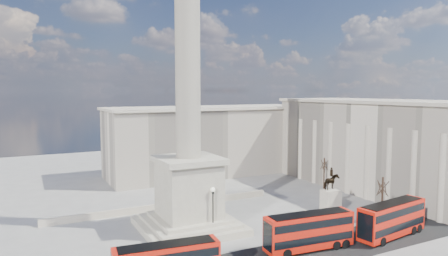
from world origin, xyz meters
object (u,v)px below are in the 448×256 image
pedestrian_standing (339,227)px  pedestrian_crossing (343,226)px  victorian_lamp (213,208)px  pedestrian_walking (331,226)px  nelsons_column (188,143)px  red_bus_b (310,231)px  equestrian_statue (331,198)px  red_bus_c (392,219)px

pedestrian_standing → pedestrian_crossing: 0.73m
pedestrian_standing → victorian_lamp: bearing=-59.1°
pedestrian_walking → pedestrian_crossing: (1.41, -1.00, 0.07)m
nelsons_column → pedestrian_crossing: bearing=-30.5°
nelsons_column → pedestrian_standing: nelsons_column is taller
victorian_lamp → pedestrian_crossing: victorian_lamp is taller
red_bus_b → victorian_lamp: size_ratio=1.73×
equestrian_statue → pedestrian_standing: equestrian_statue is taller
equestrian_statue → pedestrian_standing: 9.28m
red_bus_c → pedestrian_crossing: (-4.75, 4.54, -1.69)m
red_bus_c → pedestrian_standing: size_ratio=6.88×
victorian_lamp → equestrian_statue: (21.94, 0.46, -1.42)m
red_bus_c → victorian_lamp: size_ratio=1.78×
equestrian_statue → pedestrian_walking: equestrian_statue is taller
nelsons_column → red_bus_c: 30.75m
red_bus_b → pedestrian_walking: size_ratio=7.23×
red_bus_c → equestrian_statue: bearing=83.8°
nelsons_column → red_bus_b: nelsons_column is taller
nelsons_column → equestrian_statue: nelsons_column is taller
red_bus_c → equestrian_statue: size_ratio=1.59×
pedestrian_standing → equestrian_statue: bearing=-160.4°
red_bus_c → pedestrian_crossing: 6.79m
red_bus_b → pedestrian_crossing: size_ratio=6.70×
red_bus_c → pedestrian_walking: red_bus_c is taller
equestrian_statue → pedestrian_walking: bearing=-131.8°
red_bus_b → pedestrian_standing: bearing=26.0°
nelsons_column → red_bus_b: size_ratio=4.10×
red_bus_b → pedestrian_standing: red_bus_b is taller
pedestrian_walking → pedestrian_standing: (0.68, -1.05, 0.07)m
pedestrian_walking → pedestrian_standing: size_ratio=0.93×
red_bus_c → victorian_lamp: bearing=144.6°
red_bus_b → red_bus_c: size_ratio=0.98×
red_bus_b → pedestrian_walking: red_bus_b is taller
pedestrian_walking → equestrian_statue: bearing=20.0°
pedestrian_standing → red_bus_c: bearing=104.4°
pedestrian_standing → pedestrian_crossing: (0.73, 0.06, 0.00)m
victorian_lamp → pedestrian_standing: bearing=-22.8°
nelsons_column → pedestrian_walking: bearing=-30.1°
equestrian_statue → pedestrian_walking: (-5.79, -6.49, -1.87)m
equestrian_statue → pedestrian_standing: bearing=-124.1°
nelsons_column → pedestrian_standing: size_ratio=27.49×
nelsons_column → pedestrian_crossing: 25.53m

